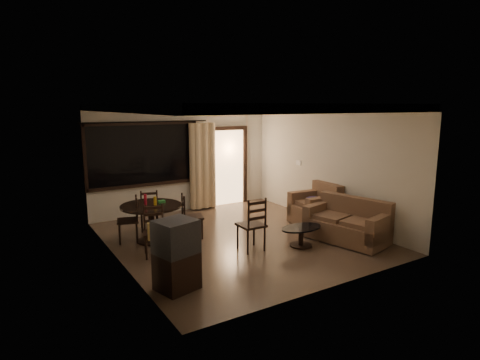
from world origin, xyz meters
TOP-DOWN VIEW (x-y plane):
  - ground at (0.00, 0.00)m, footprint 5.50×5.50m
  - room_shell at (0.59, 1.77)m, footprint 5.50×6.70m
  - dining_table at (-1.62, 0.77)m, footprint 1.24×1.24m
  - dining_chair_west at (-2.04, 1.00)m, footprint 0.52×0.52m
  - dining_chair_east at (-0.82, 0.55)m, footprint 0.52×0.52m
  - dining_chair_south at (-1.86, -0.05)m, footprint 0.52×0.56m
  - dining_chair_north at (-1.41, 1.53)m, footprint 0.52×0.52m
  - tv_cabinet at (-2.05, -1.54)m, footprint 0.68×0.64m
  - sofa at (1.85, -1.33)m, footprint 1.21×1.78m
  - armchair at (2.11, -0.10)m, footprint 1.03×1.03m
  - coffee_table at (0.81, -1.08)m, footprint 0.90×0.54m
  - side_chair at (-0.16, -0.74)m, footprint 0.48×0.48m

SIDE VIEW (x-z plane):
  - ground at x=0.00m, z-range 0.00..0.00m
  - coffee_table at x=0.81m, z-range 0.07..0.46m
  - dining_chair_west at x=-2.04m, z-range -0.19..0.76m
  - dining_chair_east at x=-0.82m, z-range -0.19..0.76m
  - dining_chair_north at x=-1.41m, z-range -0.19..0.76m
  - dining_chair_south at x=-1.86m, z-range -0.17..0.78m
  - side_chair at x=-0.16m, z-range -0.21..0.85m
  - sofa at x=1.85m, z-range -0.09..0.78m
  - armchair at x=2.11m, z-range -0.08..0.86m
  - tv_cabinet at x=-2.05m, z-range 0.00..1.09m
  - dining_table at x=-1.62m, z-range 0.11..1.11m
  - room_shell at x=0.59m, z-range -0.92..4.58m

